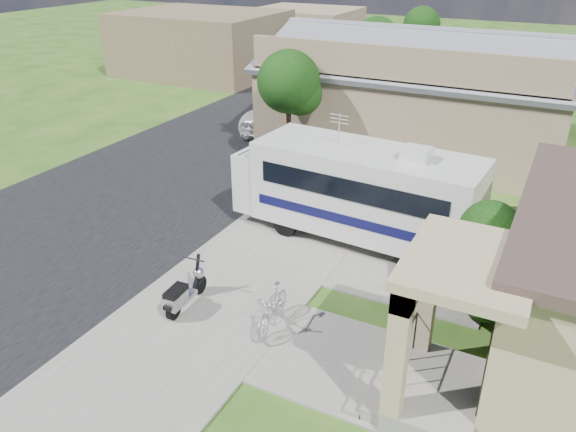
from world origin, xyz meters
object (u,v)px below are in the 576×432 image
at_px(bicycle, 272,310).
at_px(pickup_truck, 291,112).
at_px(motorhome, 357,189).
at_px(van, 333,81).
at_px(shrub, 488,261).
at_px(scooter, 184,293).
at_px(garden_hose, 396,353).

bearing_deg(bicycle, pickup_truck, 109.29).
height_order(motorhome, van, motorhome).
xyz_separation_m(shrub, pickup_truck, (-10.80, 11.31, -0.72)).
xyz_separation_m(bicycle, van, (-7.26, 20.62, 0.39)).
relative_size(scooter, van, 0.27).
height_order(bicycle, pickup_truck, pickup_truck).
bearing_deg(scooter, garden_hose, 3.53).
relative_size(shrub, bicycle, 1.79).
bearing_deg(garden_hose, pickup_truck, 124.87).
bearing_deg(bicycle, motorhome, 83.25).
bearing_deg(pickup_truck, shrub, 128.23).
xyz_separation_m(shrub, garden_hose, (-1.33, -2.29, -1.47)).
relative_size(motorhome, van, 1.20).
relative_size(shrub, van, 0.49).
bearing_deg(pickup_truck, garden_hose, 119.42).
distance_m(scooter, garden_hose, 5.21).
xyz_separation_m(motorhome, pickup_truck, (-6.66, 8.83, -0.75)).
bearing_deg(scooter, pickup_truck, 103.07).
xyz_separation_m(scooter, van, (-4.98, 20.93, 0.41)).
xyz_separation_m(motorhome, bicycle, (-0.07, -5.11, -1.09)).
height_order(shrub, garden_hose, shrub).
relative_size(motorhome, scooter, 4.39).
bearing_deg(bicycle, scooter, -178.06).
distance_m(motorhome, pickup_truck, 11.09).
height_order(pickup_truck, van, van).
bearing_deg(bicycle, shrub, 25.99).
height_order(van, garden_hose, van).
xyz_separation_m(scooter, garden_hose, (5.16, 0.66, -0.39)).
distance_m(scooter, bicycle, 2.30).
distance_m(pickup_truck, garden_hose, 16.59).
xyz_separation_m(motorhome, scooter, (-2.34, -5.43, -1.11)).
xyz_separation_m(shrub, van, (-11.47, 17.99, -0.67)).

